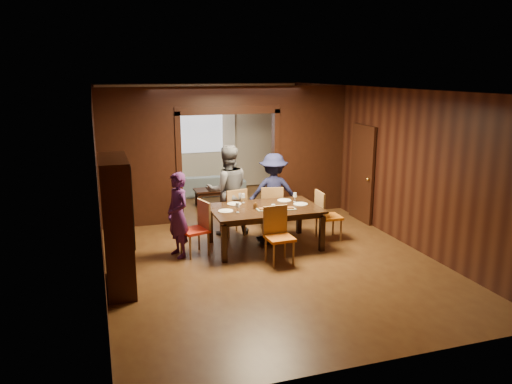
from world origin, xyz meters
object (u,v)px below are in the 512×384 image
object	(u,v)px
chair_far_r	(271,208)
coffee_table	(211,197)
sofa	(210,184)
chair_left	(194,229)
person_grey	(228,190)
chair_right	(329,215)
chair_near	(280,236)
chair_far_l	(232,212)
person_navy	(274,192)
hutch	(117,224)
person_purple	(178,215)
dining_table	(265,227)

from	to	relation	value
chair_far_r	coffee_table	bearing A→B (deg)	-60.05
sofa	chair_left	world-z (taller)	chair_left
person_grey	chair_right	world-z (taller)	person_grey
chair_near	chair_far_l	bearing A→B (deg)	99.13
person_grey	chair_near	distance (m)	1.90
person_navy	hutch	distance (m)	3.79
person_navy	person_purple	bearing A→B (deg)	40.27
chair_near	dining_table	bearing A→B (deg)	85.37
dining_table	chair_near	bearing A→B (deg)	-91.85
person_navy	sofa	size ratio (longest dim) A/B	0.86
sofa	chair_far_l	world-z (taller)	chair_far_l
person_purple	chair_right	bearing A→B (deg)	71.46
coffee_table	chair_far_r	xyz separation A→B (m)	(0.71, -2.40, 0.28)
person_grey	dining_table	bearing A→B (deg)	118.59
coffee_table	chair_near	bearing A→B (deg)	-86.33
coffee_table	sofa	bearing A→B (deg)	78.73
person_grey	chair_left	size ratio (longest dim) A/B	1.86
person_grey	chair_far_l	xyz separation A→B (m)	(0.07, -0.09, -0.42)
person_purple	chair_far_r	bearing A→B (deg)	93.23
chair_far_l	chair_near	bearing A→B (deg)	90.19
chair_far_l	dining_table	bearing A→B (deg)	102.89
chair_left	chair_right	size ratio (longest dim) A/B	1.00
person_purple	dining_table	xyz separation A→B (m)	(1.61, -0.01, -0.38)
person_grey	person_navy	world-z (taller)	person_grey
coffee_table	chair_far_l	size ratio (longest dim) A/B	0.82
chair_near	hutch	xyz separation A→B (m)	(-2.65, -0.17, 0.52)
person_purple	coffee_table	distance (m)	3.53
hutch	person_grey	bearing A→B (deg)	41.71
hutch	coffee_table	bearing A→B (deg)	60.81
chair_near	person_purple	bearing A→B (deg)	148.23
person_purple	chair_far_l	xyz separation A→B (m)	(1.22, 0.84, -0.27)
person_purple	chair_right	world-z (taller)	person_purple
dining_table	chair_left	bearing A→B (deg)	-179.20
chair_right	hutch	world-z (taller)	hutch
chair_far_l	chair_far_r	bearing A→B (deg)	166.84
chair_far_l	person_purple	bearing A→B (deg)	22.96
chair_near	chair_right	bearing A→B (deg)	30.54
person_navy	chair_left	xyz separation A→B (m)	(-1.86, -1.01, -0.31)
person_purple	person_grey	distance (m)	1.48
chair_left	chair_far_r	world-z (taller)	same
coffee_table	chair_far_r	distance (m)	2.52
chair_near	person_grey	bearing A→B (deg)	100.79
coffee_table	chair_near	world-z (taller)	chair_near
sofa	chair_far_l	bearing A→B (deg)	89.22
dining_table	chair_far_l	bearing A→B (deg)	114.62
sofa	dining_table	world-z (taller)	dining_table
chair_far_r	hutch	size ratio (longest dim) A/B	0.48
dining_table	chair_far_l	xyz separation A→B (m)	(-0.39, 0.85, 0.10)
chair_right	chair_near	world-z (taller)	same
person_purple	chair_far_l	world-z (taller)	person_purple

